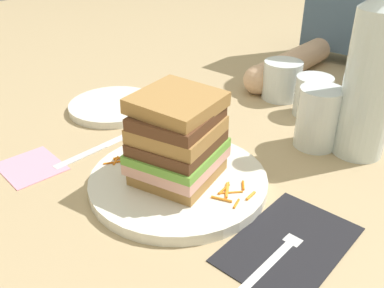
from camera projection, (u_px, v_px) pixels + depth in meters
The scene contains 28 objects.
ground_plane at pixel (195, 186), 0.61m from camera, with size 3.00×3.00×0.00m, color tan.
main_plate at pixel (178, 181), 0.60m from camera, with size 0.25×0.25×0.02m, color white.
sandwich at pixel (178, 139), 0.57m from camera, with size 0.13×0.14×0.12m.
carrot_shred_0 at pixel (127, 159), 0.64m from camera, with size 0.00×0.00×0.02m, color orange.
carrot_shred_1 at pixel (116, 161), 0.63m from camera, with size 0.00×0.00×0.02m, color orange.
carrot_shred_2 at pixel (140, 163), 0.63m from camera, with size 0.00×0.00×0.02m, color orange.
carrot_shred_3 at pixel (129, 156), 0.65m from camera, with size 0.00×0.00×0.02m, color orange.
carrot_shred_4 at pixel (139, 153), 0.65m from camera, with size 0.00×0.00×0.03m, color orange.
carrot_shred_5 at pixel (124, 157), 0.64m from camera, with size 0.00×0.00×0.03m, color orange.
carrot_shred_6 at pixel (133, 155), 0.65m from camera, with size 0.00×0.00×0.02m, color orange.
carrot_shred_7 at pixel (115, 162), 0.63m from camera, with size 0.00×0.00×0.03m, color orange.
carrot_shred_8 at pixel (236, 204), 0.54m from camera, with size 0.00×0.00×0.02m, color orange.
carrot_shred_9 at pixel (243, 185), 0.58m from camera, with size 0.00×0.00×0.02m, color orange.
carrot_shred_10 at pixel (224, 189), 0.57m from camera, with size 0.00×0.00×0.03m, color orange.
carrot_shred_11 at pixel (228, 189), 0.57m from camera, with size 0.00×0.00×0.03m, color orange.
carrot_shred_12 at pixel (251, 196), 0.56m from camera, with size 0.00×0.00×0.02m, color orange.
carrot_shred_13 at pixel (229, 193), 0.56m from camera, with size 0.00×0.00×0.03m, color orange.
carrot_shred_14 at pixel (222, 199), 0.55m from camera, with size 0.00×0.00×0.03m, color orange.
carrot_shred_15 at pixel (228, 187), 0.57m from camera, with size 0.00×0.00×0.02m, color orange.
napkin_dark at pixel (289, 244), 0.50m from camera, with size 0.11×0.17×0.00m, color black.
fork at pixel (279, 252), 0.48m from camera, with size 0.02×0.17×0.00m.
knife at pixel (104, 145), 0.71m from camera, with size 0.02×0.20×0.00m.
juice_glass at pixel (317, 122), 0.69m from camera, with size 0.07×0.07×0.10m.
water_bottle at pixel (373, 74), 0.62m from camera, with size 0.08×0.08×0.30m.
empty_tumbler_0 at pixel (282, 80), 0.87m from camera, with size 0.08×0.08×0.08m, color silver.
empty_tumbler_1 at pixel (313, 96), 0.80m from camera, with size 0.07×0.07×0.08m, color silver.
side_plate at pixel (114, 106), 0.83m from camera, with size 0.18×0.18×0.01m, color white.
napkin_pink at pixel (31, 166), 0.65m from camera, with size 0.09×0.08×0.00m, color pink.
Camera 1 is at (0.32, -0.38, 0.35)m, focal length 39.39 mm.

